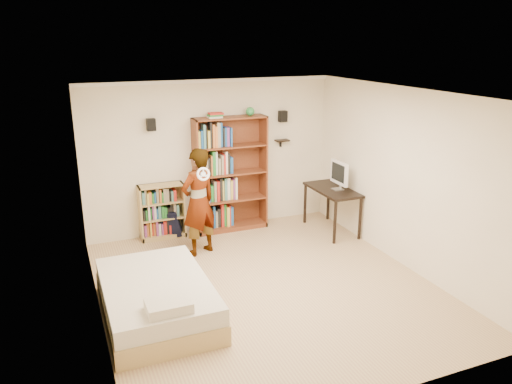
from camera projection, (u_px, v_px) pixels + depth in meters
ground at (267, 286)px, 7.07m from camera, size 4.50×5.00×0.01m
room_shell at (267, 166)px, 6.55m from camera, size 4.52×5.02×2.71m
crown_molding at (268, 96)px, 6.28m from camera, size 4.50×5.00×0.06m
speaker_left at (151, 125)px, 8.22m from camera, size 0.14×0.12×0.20m
speaker_right at (283, 116)px, 9.08m from camera, size 0.14×0.12×0.20m
wall_shelf at (282, 140)px, 9.23m from camera, size 0.25×0.16×0.02m
tall_bookshelf at (231, 175)px, 8.91m from camera, size 1.30×0.38×2.06m
low_bookshelf at (162, 211)px, 8.66m from camera, size 0.78×0.29×0.97m
computer_desk at (331, 210)px, 9.00m from camera, size 0.59×1.17×0.80m
imac at (338, 176)px, 8.75m from camera, size 0.16×0.52×0.51m
daybed at (156, 294)px, 6.26m from camera, size 1.29×1.99×0.59m
person at (199, 202)px, 7.92m from camera, size 0.75×0.64×1.75m
wii_wheel at (203, 174)px, 7.47m from camera, size 0.21×0.08×0.21m
navy_bag at (171, 224)px, 8.76m from camera, size 0.41×0.34×0.48m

